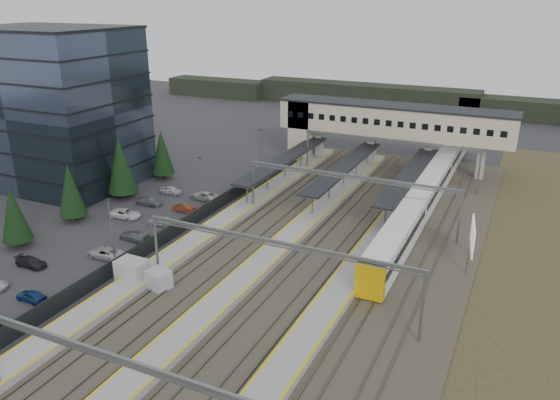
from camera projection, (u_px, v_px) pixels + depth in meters
The scene contains 15 objects.
ground at pixel (214, 251), 65.09m from camera, with size 220.00×220.00×0.00m, color #2B2B2D.
office_building at pixel (54, 107), 85.26m from camera, with size 24.30×18.30×24.30m.
conifer_row at pixel (47, 196), 68.86m from camera, with size 4.42×49.82×9.50m.
car_park at pixel (91, 247), 64.67m from camera, with size 10.56×44.64×1.28m.
lampposts at pixel (163, 204), 67.80m from camera, with size 0.50×53.25×8.07m.
fence at pixel (191, 220), 71.56m from camera, with size 0.08×90.00×2.00m.
relay_cabin_near at pixel (132, 271), 57.64m from camera, with size 3.16×2.36×2.58m.
relay_cabin_far at pixel (159, 280), 56.34m from camera, with size 2.75×2.48×2.13m.
rail_corridor at pixel (302, 247), 65.51m from camera, with size 34.00×90.00×0.92m.
canopies at pixel (344, 167), 83.80m from camera, with size 23.10×30.00×3.28m.
footbridge at pixel (377, 122), 94.80m from camera, with size 40.40×6.40×11.20m.
gantries at pixel (318, 212), 60.75m from camera, with size 28.40×62.28×7.17m.
train at pixel (429, 189), 79.62m from camera, with size 2.97×62.11×3.74m.
billboard at pixel (472, 237), 60.64m from camera, with size 1.01×5.97×5.11m.
treeline_far at pixel (497, 108), 132.75m from camera, with size 170.00×19.00×7.00m.
Camera 1 is at (32.12, -49.81, 28.70)m, focal length 35.00 mm.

